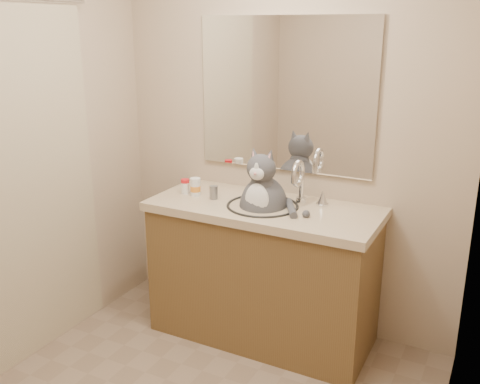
% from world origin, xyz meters
% --- Properties ---
extents(room, '(2.22, 2.52, 2.42)m').
position_xyz_m(room, '(0.00, 0.00, 1.20)').
color(room, gray).
rests_on(room, ground).
extents(vanity, '(1.34, 0.59, 1.12)m').
position_xyz_m(vanity, '(0.00, 0.96, 0.44)').
color(vanity, brown).
rests_on(vanity, ground).
extents(mirror, '(1.10, 0.02, 0.90)m').
position_xyz_m(mirror, '(0.00, 1.24, 1.45)').
color(mirror, white).
rests_on(mirror, room).
extents(shower_curtain, '(0.02, 1.30, 1.93)m').
position_xyz_m(shower_curtain, '(-1.05, 0.10, 1.03)').
color(shower_curtain, beige).
rests_on(shower_curtain, ground).
extents(cat, '(0.41, 0.32, 0.55)m').
position_xyz_m(cat, '(0.00, 0.95, 0.87)').
color(cat, '#46464B').
rests_on(cat, vanity).
extents(pill_bottle_redcap, '(0.05, 0.05, 0.09)m').
position_xyz_m(pill_bottle_redcap, '(-0.53, 0.95, 0.90)').
color(pill_bottle_redcap, white).
rests_on(pill_bottle_redcap, vanity).
extents(pill_bottle_orange, '(0.07, 0.07, 0.11)m').
position_xyz_m(pill_bottle_orange, '(-0.45, 0.94, 0.90)').
color(pill_bottle_orange, white).
rests_on(pill_bottle_orange, vanity).
extents(grey_canister, '(0.07, 0.07, 0.08)m').
position_xyz_m(grey_canister, '(-0.32, 0.93, 0.89)').
color(grey_canister, slate).
rests_on(grey_canister, vanity).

